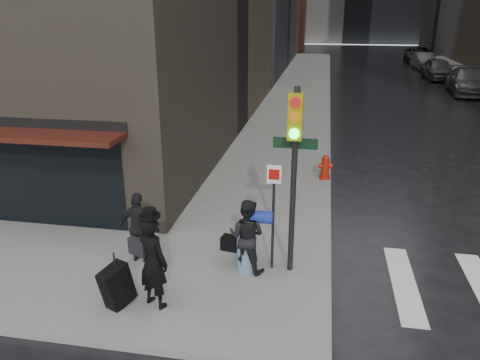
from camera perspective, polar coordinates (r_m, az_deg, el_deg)
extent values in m
plane|color=black|center=(9.69, -1.22, -13.60)|extent=(140.00, 140.00, 0.00)
cube|color=slate|center=(35.32, 7.62, 11.37)|extent=(4.00, 50.00, 0.15)
cube|color=silver|center=(10.55, 19.34, -11.74)|extent=(0.50, 3.00, 0.01)
imported|color=black|center=(8.77, -10.59, -9.80)|extent=(0.78, 0.66, 1.81)
cylinder|color=black|center=(8.35, -10.99, -4.30)|extent=(0.39, 0.39, 0.05)
cylinder|color=black|center=(8.33, -11.02, -3.93)|extent=(0.24, 0.24, 0.14)
cube|color=black|center=(8.81, -12.37, -7.99)|extent=(0.40, 0.27, 0.31)
cube|color=black|center=(9.13, -14.77, -12.40)|extent=(0.56, 0.76, 0.91)
cylinder|color=black|center=(8.88, -15.05, -9.77)|extent=(0.04, 0.04, 0.42)
imported|color=black|center=(9.75, 0.82, -6.84)|extent=(0.88, 0.74, 1.61)
cube|color=black|center=(10.15, -0.89, -7.73)|extent=(0.52, 0.34, 0.30)
cylinder|color=navy|center=(9.58, 2.56, -4.53)|extent=(0.48, 0.26, 0.26)
imported|color=black|center=(10.36, -12.17, -5.70)|extent=(0.98, 0.51, 1.59)
cylinder|color=black|center=(9.38, 6.53, -0.52)|extent=(0.12, 0.12, 3.88)
cube|color=#B1930B|center=(8.77, 6.75, 7.62)|extent=(0.28, 0.18, 0.87)
cylinder|color=red|center=(8.62, 6.77, 9.38)|extent=(0.20, 0.05, 0.19)
cylinder|color=orange|center=(8.68, 6.70, 7.49)|extent=(0.20, 0.05, 0.19)
cylinder|color=#19E533|center=(8.74, 6.62, 5.63)|extent=(0.20, 0.05, 0.19)
cylinder|color=black|center=(9.71, 4.06, -4.65)|extent=(0.06, 0.06, 2.33)
cube|color=white|center=(9.32, 4.18, 0.70)|extent=(0.29, 0.03, 0.39)
cube|color=black|center=(9.20, 6.76, 4.47)|extent=(0.87, 0.05, 0.21)
cylinder|color=#9E1709|center=(15.55, 10.28, 0.38)|extent=(0.35, 0.35, 0.11)
cylinder|color=#9E1709|center=(15.46, 10.34, 1.33)|extent=(0.26, 0.26, 0.65)
sphere|color=#9E1709|center=(15.35, 10.42, 2.56)|extent=(0.24, 0.24, 0.24)
cylinder|color=#9E1709|center=(15.43, 10.36, 1.71)|extent=(0.45, 0.21, 0.15)
imported|color=#505056|center=(35.27, 26.09, 10.76)|extent=(2.73, 5.86, 1.66)
imported|color=#4F4F54|center=(41.64, 22.99, 12.36)|extent=(2.18, 4.95, 1.66)
imported|color=#525257|center=(48.26, 21.53, 13.33)|extent=(1.86, 4.66, 1.51)
imported|color=#39393E|center=(54.99, 20.95, 14.15)|extent=(3.14, 6.09, 1.64)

